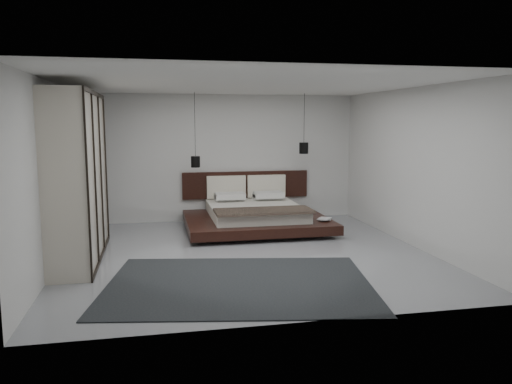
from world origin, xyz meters
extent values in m
plane|color=gray|center=(0.00, 0.00, 0.00)|extent=(6.00, 6.00, 0.00)
plane|color=white|center=(0.00, 0.00, 2.80)|extent=(6.00, 6.00, 0.00)
plane|color=silver|center=(0.00, 3.00, 1.40)|extent=(6.00, 0.00, 6.00)
plane|color=silver|center=(0.00, -3.00, 1.40)|extent=(6.00, 0.00, 6.00)
plane|color=silver|center=(-3.00, 0.00, 1.40)|extent=(0.00, 6.00, 6.00)
plane|color=silver|center=(3.00, 0.00, 1.40)|extent=(0.00, 6.00, 6.00)
cube|color=black|center=(-2.95, 2.45, 1.30)|extent=(0.05, 0.90, 2.60)
cube|color=black|center=(0.52, 1.75, 0.04)|extent=(2.25, 1.84, 0.08)
cube|color=black|center=(0.52, 1.75, 0.17)|extent=(2.86, 2.35, 0.18)
cube|color=beige|center=(0.52, 1.88, 0.38)|extent=(1.84, 2.04, 0.22)
cube|color=black|center=(0.52, 1.09, 0.52)|extent=(1.86, 0.71, 0.05)
cube|color=silver|center=(0.09, 2.67, 0.55)|extent=(0.63, 0.41, 0.12)
cube|color=silver|center=(0.95, 2.67, 0.55)|extent=(0.63, 0.41, 0.12)
cube|color=silver|center=(0.09, 2.53, 0.61)|extent=(0.63, 0.41, 0.12)
cube|color=silver|center=(0.95, 2.53, 0.61)|extent=(0.63, 0.41, 0.12)
cube|color=black|center=(0.52, 2.96, 0.79)|extent=(2.86, 0.08, 0.60)
cube|color=silver|center=(0.06, 2.87, 0.76)|extent=(0.87, 0.10, 0.50)
cube|color=silver|center=(0.98, 2.87, 0.76)|extent=(0.87, 0.10, 0.50)
imported|color=#99724C|center=(1.70, 1.24, 0.28)|extent=(0.26, 0.32, 0.03)
imported|color=#99724C|center=(1.67, 1.21, 0.30)|extent=(0.35, 0.37, 0.02)
cylinder|color=black|center=(-0.65, 2.36, 2.15)|extent=(0.01, 0.01, 1.31)
cylinder|color=black|center=(-0.65, 2.36, 1.37)|extent=(0.19, 0.19, 0.23)
cylinder|color=#FFE0B2|center=(-0.65, 2.36, 1.27)|extent=(0.14, 0.14, 0.01)
cylinder|color=black|center=(1.70, 2.36, 2.28)|extent=(0.01, 0.01, 1.04)
cylinder|color=black|center=(1.70, 2.36, 1.63)|extent=(0.20, 0.20, 0.24)
cylinder|color=#FFE0B2|center=(1.70, 2.36, 1.53)|extent=(0.15, 0.15, 0.01)
cube|color=beige|center=(-2.70, 0.24, 1.34)|extent=(0.62, 2.67, 2.67)
cube|color=black|center=(-2.38, 0.24, 2.64)|extent=(0.03, 2.67, 0.06)
cube|color=black|center=(-2.38, 0.24, 0.03)|extent=(0.03, 2.67, 0.06)
cube|color=black|center=(-2.38, -1.10, 1.34)|extent=(0.03, 0.05, 2.67)
cube|color=black|center=(-2.38, -0.21, 1.34)|extent=(0.03, 0.05, 2.67)
cube|color=black|center=(-2.38, 0.68, 1.34)|extent=(0.03, 0.05, 2.67)
cube|color=black|center=(-2.38, 1.58, 1.34)|extent=(0.03, 0.05, 2.67)
cube|color=black|center=(-0.41, -1.59, 0.01)|extent=(3.96, 3.13, 0.02)
camera|label=1|loc=(-1.50, -8.05, 2.20)|focal=35.00mm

